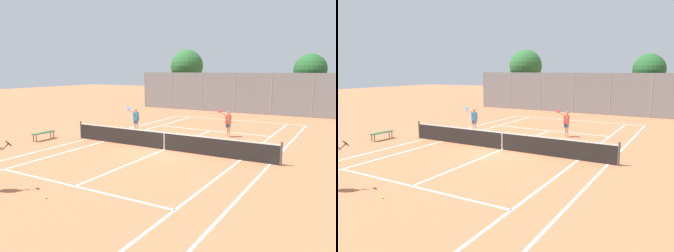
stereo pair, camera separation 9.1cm
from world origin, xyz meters
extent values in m
plane|color=#C67047|center=(0.00, 0.00, 0.00)|extent=(120.00, 120.00, 0.00)
cube|color=white|center=(0.00, 11.90, 0.00)|extent=(11.00, 0.10, 0.01)
cube|color=white|center=(-5.50, 0.00, 0.00)|extent=(0.10, 23.80, 0.01)
cube|color=white|center=(5.50, 0.00, 0.00)|extent=(0.10, 23.80, 0.01)
cube|color=white|center=(-4.13, 0.00, 0.00)|extent=(0.10, 23.80, 0.01)
cube|color=white|center=(4.13, 0.00, 0.00)|extent=(0.10, 23.80, 0.01)
cube|color=white|center=(0.00, -6.40, 0.00)|extent=(8.26, 0.10, 0.01)
cube|color=white|center=(0.00, 6.40, 0.00)|extent=(8.26, 0.10, 0.01)
cube|color=white|center=(0.00, 0.00, 0.00)|extent=(0.10, 12.80, 0.01)
cylinder|color=#474C47|center=(-5.95, 0.00, 0.53)|extent=(0.10, 0.10, 1.07)
cylinder|color=#474C47|center=(5.95, 0.00, 0.53)|extent=(0.10, 0.10, 1.07)
cube|color=black|center=(0.00, 0.00, 0.46)|extent=(11.90, 0.02, 0.89)
cube|color=white|center=(0.00, 0.00, 0.92)|extent=(11.90, 0.03, 0.06)
cube|color=white|center=(0.00, 0.00, 0.44)|extent=(0.05, 0.03, 0.89)
cylinder|color=black|center=(-1.74, -7.83, 1.55)|extent=(0.10, 0.25, 0.22)
cylinder|color=black|center=(-1.71, -7.71, 1.66)|extent=(0.32, 0.26, 0.23)
cylinder|color=beige|center=(-4.05, 3.31, 0.41)|extent=(0.13, 0.13, 0.82)
cylinder|color=beige|center=(-4.23, 3.28, 0.41)|extent=(0.13, 0.13, 0.82)
cube|color=#334C8C|center=(-4.14, 3.29, 0.74)|extent=(0.30, 0.22, 0.24)
cube|color=#3399D8|center=(-4.14, 3.29, 1.10)|extent=(0.36, 0.24, 0.56)
sphere|color=beige|center=(-4.14, 3.29, 1.49)|extent=(0.22, 0.22, 0.22)
cylinder|color=black|center=(-4.14, 3.29, 1.56)|extent=(0.23, 0.23, 0.02)
cylinder|color=beige|center=(-3.93, 3.32, 1.04)|extent=(0.08, 0.08, 0.52)
cylinder|color=beige|center=(-4.25, 3.14, 1.39)|extent=(0.14, 0.46, 0.35)
cylinder|color=#1E4C99|center=(-4.35, 2.86, 1.55)|extent=(0.07, 0.25, 0.22)
cylinder|color=#1E4C99|center=(-4.33, 2.74, 1.66)|extent=(0.30, 0.23, 0.23)
cylinder|color=beige|center=(1.86, 4.90, 0.41)|extent=(0.13, 0.13, 0.82)
cylinder|color=beige|center=(1.69, 4.97, 0.41)|extent=(0.13, 0.13, 0.82)
cube|color=#334C8C|center=(1.78, 4.93, 0.74)|extent=(0.33, 0.27, 0.24)
cube|color=#D84C3F|center=(1.78, 4.93, 1.10)|extent=(0.39, 0.31, 0.56)
sphere|color=beige|center=(1.78, 4.93, 1.49)|extent=(0.22, 0.22, 0.22)
cylinder|color=black|center=(1.78, 4.93, 1.56)|extent=(0.23, 0.23, 0.02)
cylinder|color=beige|center=(1.98, 4.86, 1.04)|extent=(0.08, 0.08, 0.52)
cylinder|color=beige|center=(1.61, 4.85, 1.39)|extent=(0.23, 0.45, 0.35)
cylinder|color=maroon|center=(1.39, 4.65, 1.55)|extent=(0.12, 0.25, 0.22)
cylinder|color=maroon|center=(1.35, 4.54, 1.66)|extent=(0.33, 0.28, 0.23)
sphere|color=#D1DB33|center=(-1.55, 2.58, 0.03)|extent=(0.07, 0.07, 0.07)
sphere|color=#D1DB33|center=(4.63, -0.91, 0.03)|extent=(0.07, 0.07, 0.07)
sphere|color=#D1DB33|center=(-2.98, -1.52, 0.03)|extent=(0.07, 0.07, 0.07)
sphere|color=#D1DB33|center=(0.04, -7.72, 0.03)|extent=(0.07, 0.07, 0.07)
cube|color=#2D6638|center=(-7.59, -1.46, 0.44)|extent=(0.36, 1.50, 0.05)
cylinder|color=#262626|center=(-7.47, -0.82, 0.21)|extent=(0.05, 0.05, 0.41)
cylinder|color=#262626|center=(-7.47, -2.10, 0.21)|extent=(0.05, 0.05, 0.41)
cylinder|color=#262626|center=(-7.72, -0.82, 0.21)|extent=(0.05, 0.05, 0.41)
cylinder|color=#262626|center=(-7.72, -2.10, 0.21)|extent=(0.05, 0.05, 0.41)
cylinder|color=gray|center=(-12.41, 16.75, 1.97)|extent=(0.08, 0.08, 3.95)
cylinder|color=gray|center=(-8.86, 16.75, 1.97)|extent=(0.08, 0.08, 3.95)
cylinder|color=gray|center=(-5.32, 16.75, 1.97)|extent=(0.08, 0.08, 3.95)
cylinder|color=gray|center=(-1.77, 16.75, 1.97)|extent=(0.08, 0.08, 3.95)
cylinder|color=gray|center=(1.77, 16.75, 1.97)|extent=(0.08, 0.08, 3.95)
cylinder|color=gray|center=(5.32, 16.75, 1.97)|extent=(0.08, 0.08, 3.95)
cube|color=slate|center=(0.00, 16.75, 1.97)|extent=(24.82, 0.02, 3.91)
cylinder|color=brown|center=(-8.66, 19.94, 1.66)|extent=(0.26, 0.26, 3.31)
sphere|color=#2D6B33|center=(-8.66, 19.94, 4.63)|extent=(3.78, 3.78, 3.78)
sphere|color=#2D6B33|center=(-8.41, 19.70, 4.16)|extent=(2.64, 2.64, 2.64)
cylinder|color=brown|center=(4.73, 18.70, 1.59)|extent=(0.25, 0.25, 3.17)
sphere|color=#26602D|center=(4.73, 18.70, 4.21)|extent=(2.96, 2.96, 2.96)
sphere|color=#26602D|center=(4.66, 18.62, 3.84)|extent=(1.74, 1.74, 1.74)
camera|label=1|loc=(8.55, -14.55, 4.15)|focal=35.00mm
camera|label=2|loc=(8.63, -14.50, 4.15)|focal=35.00mm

